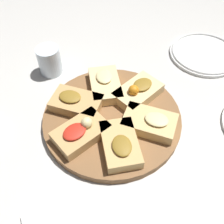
{
  "coord_description": "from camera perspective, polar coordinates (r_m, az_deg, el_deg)",
  "views": [
    {
      "loc": [
        0.43,
        -0.08,
        0.57
      ],
      "look_at": [
        0.0,
        0.0,
        0.04
      ],
      "focal_mm": 42.0,
      "sensor_mm": 36.0,
      "label": 1
    }
  ],
  "objects": [
    {
      "name": "ground_plane",
      "position": [
        0.71,
        0.0,
        -1.85
      ],
      "size": [
        3.0,
        3.0,
        0.0
      ],
      "primitive_type": "plane",
      "color": "beige"
    },
    {
      "name": "serving_board",
      "position": [
        0.71,
        0.0,
        -1.32
      ],
      "size": [
        0.37,
        0.37,
        0.02
      ],
      "primitive_type": "cylinder",
      "color": "brown",
      "rests_on": "ground_plane"
    },
    {
      "name": "focaccia_slice_0",
      "position": [
        0.75,
        -1.32,
        6.02
      ],
      "size": [
        0.13,
        0.08,
        0.04
      ],
      "color": "#E5C689",
      "rests_on": "serving_board"
    },
    {
      "name": "focaccia_slice_1",
      "position": [
        0.71,
        -7.85,
        2.07
      ],
      "size": [
        0.14,
        0.16,
        0.04
      ],
      "color": "tan",
      "rests_on": "serving_board"
    },
    {
      "name": "focaccia_slice_2",
      "position": [
        0.65,
        -6.8,
        -4.34
      ],
      "size": [
        0.14,
        0.16,
        0.05
      ],
      "color": "tan",
      "rests_on": "serving_board"
    },
    {
      "name": "focaccia_slice_3",
      "position": [
        0.63,
        1.75,
        -7.04
      ],
      "size": [
        0.13,
        0.08,
        0.04
      ],
      "color": "tan",
      "rests_on": "serving_board"
    },
    {
      "name": "focaccia_slice_4",
      "position": [
        0.67,
        8.26,
        -2.21
      ],
      "size": [
        0.14,
        0.16,
        0.04
      ],
      "color": "#DBB775",
      "rests_on": "serving_board"
    },
    {
      "name": "focaccia_slice_5",
      "position": [
        0.73,
        5.67,
        4.4
      ],
      "size": [
        0.14,
        0.16,
        0.05
      ],
      "color": "#E5C689",
      "rests_on": "serving_board"
    },
    {
      "name": "plate_left",
      "position": [
        0.96,
        19.49,
        11.97
      ],
      "size": [
        0.23,
        0.23,
        0.02
      ],
      "color": "white",
      "rests_on": "ground_plane"
    },
    {
      "name": "water_glass",
      "position": [
        0.84,
        -13.45,
        10.81
      ],
      "size": [
        0.07,
        0.07,
        0.09
      ],
      "primitive_type": "cylinder",
      "color": "silver",
      "rests_on": "ground_plane"
    }
  ]
}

